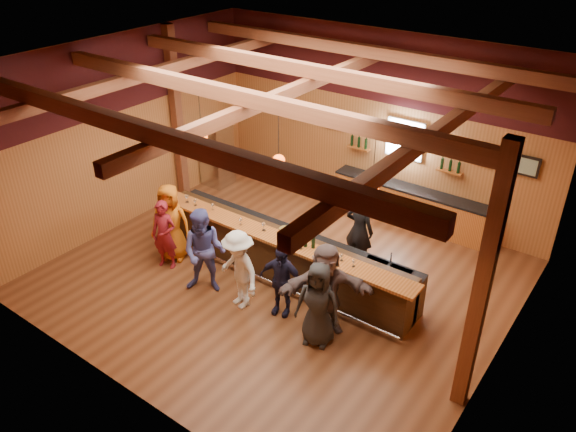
# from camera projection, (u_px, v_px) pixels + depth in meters

# --- Properties ---
(room) EXTENTS (9.04, 9.00, 4.52)m
(room) POSITION_uv_depth(u_px,v_px,m) (280.00, 134.00, 10.43)
(room) COLOR #5F3018
(room) RESTS_ON ground
(bar_counter) EXTENTS (6.30, 1.07, 1.11)m
(bar_counter) POSITION_uv_depth(u_px,v_px,m) (284.00, 253.00, 11.82)
(bar_counter) COLOR black
(bar_counter) RESTS_ON ground
(back_bar_cabinet) EXTENTS (4.00, 0.52, 0.95)m
(back_bar_cabinet) POSITION_uv_depth(u_px,v_px,m) (409.00, 206.00, 13.75)
(back_bar_cabinet) COLOR #94481A
(back_bar_cabinet) RESTS_ON ground
(window) EXTENTS (0.95, 0.09, 0.95)m
(window) POSITION_uv_depth(u_px,v_px,m) (405.00, 139.00, 13.33)
(window) COLOR silver
(window) RESTS_ON room
(framed_pictures) EXTENTS (5.35, 0.05, 0.45)m
(framed_pictures) POSITION_uv_depth(u_px,v_px,m) (440.00, 145.00, 12.86)
(framed_pictures) COLOR black
(framed_pictures) RESTS_ON room
(wine_shelves) EXTENTS (3.00, 0.18, 0.30)m
(wine_shelves) POSITION_uv_depth(u_px,v_px,m) (402.00, 157.00, 13.50)
(wine_shelves) COLOR #94481A
(wine_shelves) RESTS_ON room
(pendant_lights) EXTENTS (4.24, 0.24, 1.37)m
(pendant_lights) POSITION_uv_depth(u_px,v_px,m) (279.00, 160.00, 10.64)
(pendant_lights) COLOR black
(pendant_lights) RESTS_ON room
(stainless_fridge) EXTENTS (0.70, 0.70, 1.80)m
(stainless_fridge) POSITION_uv_depth(u_px,v_px,m) (217.00, 154.00, 15.46)
(stainless_fridge) COLOR silver
(stainless_fridge) RESTS_ON ground
(customer_orange) EXTENTS (1.04, 0.91, 1.79)m
(customer_orange) POSITION_uv_depth(u_px,v_px,m) (171.00, 223.00, 12.20)
(customer_orange) COLOR #CB6413
(customer_orange) RESTS_ON ground
(customer_redvest) EXTENTS (0.66, 0.52, 1.57)m
(customer_redvest) POSITION_uv_depth(u_px,v_px,m) (164.00, 235.00, 11.96)
(customer_redvest) COLOR maroon
(customer_redvest) RESTS_ON ground
(customer_denim) EXTENTS (1.12, 1.03, 1.84)m
(customer_denim) POSITION_uv_depth(u_px,v_px,m) (205.00, 252.00, 11.14)
(customer_denim) COLOR #4E519C
(customer_denim) RESTS_ON ground
(customer_white) EXTENTS (1.21, 0.90, 1.67)m
(customer_white) POSITION_uv_depth(u_px,v_px,m) (239.00, 270.00, 10.74)
(customer_white) COLOR white
(customer_white) RESTS_ON ground
(customer_navy) EXTENTS (0.94, 0.57, 1.50)m
(customer_navy) POSITION_uv_depth(u_px,v_px,m) (281.00, 280.00, 10.59)
(customer_navy) COLOR #1B1A35
(customer_navy) RESTS_ON ground
(customer_brown) EXTENTS (1.69, 1.46, 1.84)m
(customer_brown) POSITION_uv_depth(u_px,v_px,m) (325.00, 289.00, 10.09)
(customer_brown) COLOR #634F4F
(customer_brown) RESTS_ON ground
(customer_dark) EXTENTS (0.92, 0.72, 1.66)m
(customer_dark) POSITION_uv_depth(u_px,v_px,m) (318.00, 304.00, 9.84)
(customer_dark) COLOR #252628
(customer_dark) RESTS_ON ground
(bartender) EXTENTS (0.66, 0.44, 1.79)m
(bartender) POSITION_uv_depth(u_px,v_px,m) (359.00, 230.00, 11.92)
(bartender) COLOR black
(bartender) RESTS_ON ground
(ice_bucket) EXTENTS (0.22, 0.22, 0.24)m
(ice_bucket) POSITION_uv_depth(u_px,v_px,m) (285.00, 233.00, 11.16)
(ice_bucket) COLOR brown
(ice_bucket) RESTS_ON bar_counter
(bottle_a) EXTENTS (0.08, 0.08, 0.35)m
(bottle_a) POSITION_uv_depth(u_px,v_px,m) (305.00, 240.00, 10.90)
(bottle_a) COLOR black
(bottle_a) RESTS_ON bar_counter
(bottle_b) EXTENTS (0.07, 0.07, 0.34)m
(bottle_b) POSITION_uv_depth(u_px,v_px,m) (313.00, 242.00, 10.86)
(bottle_b) COLOR black
(bottle_b) RESTS_ON bar_counter
(glass_a) EXTENTS (0.09, 0.09, 0.19)m
(glass_a) POSITION_uv_depth(u_px,v_px,m) (187.00, 197.00, 12.48)
(glass_a) COLOR silver
(glass_a) RESTS_ON bar_counter
(glass_b) EXTENTS (0.07, 0.07, 0.17)m
(glass_b) POSITION_uv_depth(u_px,v_px,m) (195.00, 201.00, 12.36)
(glass_b) COLOR silver
(glass_b) RESTS_ON bar_counter
(glass_c) EXTENTS (0.07, 0.07, 0.17)m
(glass_c) POSITION_uv_depth(u_px,v_px,m) (213.00, 205.00, 12.18)
(glass_c) COLOR silver
(glass_c) RESTS_ON bar_counter
(glass_d) EXTENTS (0.07, 0.07, 0.16)m
(glass_d) POSITION_uv_depth(u_px,v_px,m) (241.00, 220.00, 11.63)
(glass_d) COLOR silver
(glass_d) RESTS_ON bar_counter
(glass_e) EXTENTS (0.09, 0.09, 0.19)m
(glass_e) POSITION_uv_depth(u_px,v_px,m) (264.00, 225.00, 11.42)
(glass_e) COLOR silver
(glass_e) RESTS_ON bar_counter
(glass_f) EXTENTS (0.07, 0.07, 0.16)m
(glass_f) POSITION_uv_depth(u_px,v_px,m) (301.00, 244.00, 10.83)
(glass_f) COLOR silver
(glass_f) RESTS_ON bar_counter
(glass_g) EXTENTS (0.07, 0.07, 0.16)m
(glass_g) POSITION_uv_depth(u_px,v_px,m) (342.00, 255.00, 10.47)
(glass_g) COLOR silver
(glass_g) RESTS_ON bar_counter
(glass_h) EXTENTS (0.07, 0.07, 0.16)m
(glass_h) POSITION_uv_depth(u_px,v_px,m) (354.00, 261.00, 10.31)
(glass_h) COLOR silver
(glass_h) RESTS_ON bar_counter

